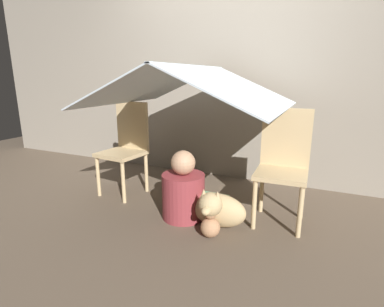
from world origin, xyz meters
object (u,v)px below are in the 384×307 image
(chair_right, at_px, (283,162))
(dog, at_px, (216,209))
(chair_left, at_px, (126,145))
(person_front, at_px, (183,191))

(chair_right, xyz_separation_m, dog, (-0.42, -0.36, -0.33))
(chair_left, height_order, chair_right, same)
(chair_right, bearing_deg, person_front, -160.21)
(person_front, relative_size, dog, 1.28)
(chair_left, bearing_deg, chair_right, 5.79)
(chair_right, bearing_deg, chair_left, 177.88)
(person_front, xyz_separation_m, dog, (0.31, -0.06, -0.07))
(chair_left, height_order, dog, chair_left)
(person_front, height_order, dog, person_front)
(chair_left, bearing_deg, person_front, -15.13)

